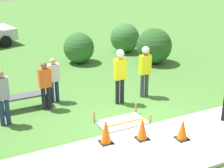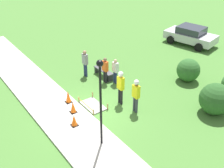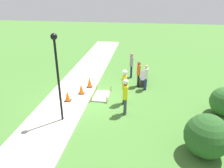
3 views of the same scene
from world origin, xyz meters
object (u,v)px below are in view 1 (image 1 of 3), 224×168
object	(u,v)px
bystander_in_white_shirt	(2,95)
traffic_cone_far_patch	(142,129)
bystander_in_orange_shirt	(45,83)
park_bench	(24,99)
bystander_in_gray_shirt	(54,78)
traffic_cone_sidewalk_edge	(183,129)
worker_supervisor	(120,71)
traffic_cone_near_patch	(106,132)
worker_assistant	(145,67)

from	to	relation	value
bystander_in_white_shirt	traffic_cone_far_patch	bearing A→B (deg)	-40.04
bystander_in_orange_shirt	traffic_cone_far_patch	bearing A→B (deg)	-61.31
traffic_cone_far_patch	park_bench	world-z (taller)	traffic_cone_far_patch
bystander_in_gray_shirt	traffic_cone_sidewalk_edge	bearing A→B (deg)	-60.88
worker_supervisor	traffic_cone_far_patch	bearing A→B (deg)	-103.81
traffic_cone_far_patch	bystander_in_orange_shirt	distance (m)	3.73
traffic_cone_far_patch	traffic_cone_sidewalk_edge	distance (m)	1.10
bystander_in_gray_shirt	bystander_in_white_shirt	distance (m)	2.12
bystander_in_gray_shirt	bystander_in_white_shirt	world-z (taller)	bystander_in_white_shirt
worker_supervisor	park_bench	bearing A→B (deg)	161.66
traffic_cone_far_patch	bystander_in_gray_shirt	size ratio (longest dim) A/B	0.40
traffic_cone_near_patch	bystander_in_gray_shirt	distance (m)	3.49
worker_supervisor	bystander_in_white_shirt	size ratio (longest dim) A/B	1.10
traffic_cone_near_patch	traffic_cone_sidewalk_edge	xyz separation A→B (m)	(1.97, -0.75, -0.05)
worker_assistant	bystander_in_white_shirt	size ratio (longest dim) A/B	1.07
park_bench	bystander_in_gray_shirt	xyz separation A→B (m)	(1.11, 0.11, 0.56)
park_bench	bystander_in_gray_shirt	size ratio (longest dim) A/B	1.05
traffic_cone_sidewalk_edge	bystander_in_gray_shirt	size ratio (longest dim) A/B	0.38
worker_supervisor	worker_assistant	bearing A→B (deg)	7.95
worker_assistant	bystander_in_orange_shirt	bearing A→B (deg)	171.50
traffic_cone_sidewalk_edge	park_bench	distance (m)	5.34
traffic_cone_sidewalk_edge	worker_assistant	distance (m)	3.37
bystander_in_gray_shirt	traffic_cone_far_patch	bearing A→B (deg)	-69.98
traffic_cone_far_patch	bystander_in_orange_shirt	bearing A→B (deg)	118.69
traffic_cone_far_patch	bystander_in_white_shirt	world-z (taller)	bystander_in_white_shirt
traffic_cone_near_patch	bystander_in_white_shirt	bearing A→B (deg)	132.33
park_bench	worker_supervisor	distance (m)	3.36
worker_supervisor	bystander_in_orange_shirt	bearing A→B (deg)	164.41
traffic_cone_near_patch	park_bench	bearing A→B (deg)	113.73
traffic_cone_near_patch	traffic_cone_sidewalk_edge	world-z (taller)	traffic_cone_near_patch
traffic_cone_far_patch	traffic_cone_sidewalk_edge	size ratio (longest dim) A/B	1.06
worker_assistant	bystander_in_white_shirt	xyz separation A→B (m)	(-4.92, -0.02, -0.14)
traffic_cone_far_patch	worker_supervisor	size ratio (longest dim) A/B	0.33
bystander_in_orange_shirt	traffic_cone_near_patch	bearing A→B (deg)	-75.25
traffic_cone_near_patch	bystander_in_white_shirt	world-z (taller)	bystander_in_white_shirt
traffic_cone_near_patch	traffic_cone_far_patch	world-z (taller)	traffic_cone_near_patch
traffic_cone_near_patch	traffic_cone_far_patch	size ratio (longest dim) A/B	1.08
worker_assistant	bystander_in_orange_shirt	size ratio (longest dim) A/B	1.14
worker_supervisor	bystander_in_white_shirt	world-z (taller)	worker_supervisor
traffic_cone_far_patch	worker_supervisor	bearing A→B (deg)	76.19
traffic_cone_near_patch	worker_assistant	bearing A→B (deg)	42.44
worker_supervisor	bystander_in_gray_shirt	bearing A→B (deg)	150.29
traffic_cone_sidewalk_edge	bystander_in_orange_shirt	size ratio (longest dim) A/B	0.36
park_bench	bystander_in_orange_shirt	size ratio (longest dim) A/B	1.01
bystander_in_gray_shirt	traffic_cone_near_patch	bearing A→B (deg)	-84.02
bystander_in_orange_shirt	bystander_in_gray_shirt	xyz separation A→B (m)	(0.43, 0.46, -0.04)
traffic_cone_far_patch	worker_assistant	world-z (taller)	worker_assistant
worker_supervisor	worker_assistant	distance (m)	1.09
traffic_cone_far_patch	traffic_cone_near_patch	bearing A→B (deg)	165.51
traffic_cone_near_patch	worker_assistant	distance (m)	3.72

